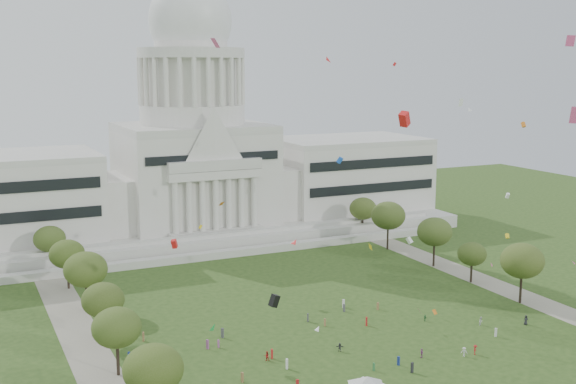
# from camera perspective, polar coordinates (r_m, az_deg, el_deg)

# --- Properties ---
(ground) EXTENTS (400.00, 400.00, 0.00)m
(ground) POSITION_cam_1_polar(r_m,az_deg,el_deg) (131.55, 8.62, -13.48)
(ground) COLOR #2B4719
(ground) RESTS_ON ground
(capitol) EXTENTS (160.00, 64.50, 91.30)m
(capitol) POSITION_cam_1_polar(r_m,az_deg,el_deg) (225.94, -7.44, 2.29)
(capitol) COLOR beige
(capitol) RESTS_ON ground
(path_left) EXTENTS (8.00, 160.00, 0.04)m
(path_left) POSITION_cam_1_polar(r_m,az_deg,el_deg) (141.24, -15.55, -12.05)
(path_left) COLOR gray
(path_left) RESTS_ON ground
(path_right) EXTENTS (8.00, 160.00, 0.04)m
(path_right) POSITION_cam_1_polar(r_m,az_deg,el_deg) (181.77, 16.03, -7.09)
(path_right) COLOR gray
(path_right) RESTS_ON ground
(row_tree_l_1) EXTENTS (8.86, 8.86, 12.59)m
(row_tree_l_1) POSITION_cam_1_polar(r_m,az_deg,el_deg) (108.65, -10.60, -13.60)
(row_tree_l_1) COLOR black
(row_tree_l_1) RESTS_ON ground
(row_tree_l_2) EXTENTS (8.42, 8.42, 11.97)m
(row_tree_l_2) POSITION_cam_1_polar(r_m,az_deg,el_deg) (127.01, -13.40, -10.38)
(row_tree_l_2) COLOR black
(row_tree_l_2) RESTS_ON ground
(row_tree_r_2) EXTENTS (9.55, 9.55, 13.58)m
(row_tree_r_2) POSITION_cam_1_polar(r_m,az_deg,el_deg) (167.78, 18.02, -5.19)
(row_tree_r_2) COLOR black
(row_tree_r_2) RESTS_ON ground
(row_tree_l_3) EXTENTS (8.12, 8.12, 11.55)m
(row_tree_l_3) POSITION_cam_1_polar(r_m,az_deg,el_deg) (142.72, -14.42, -8.27)
(row_tree_l_3) COLOR black
(row_tree_l_3) RESTS_ON ground
(row_tree_r_3) EXTENTS (7.01, 7.01, 9.98)m
(row_tree_r_3) POSITION_cam_1_polar(r_m,az_deg,el_deg) (180.87, 14.34, -4.77)
(row_tree_r_3) COLOR black
(row_tree_r_3) RESTS_ON ground
(row_tree_l_4) EXTENTS (9.29, 9.29, 13.21)m
(row_tree_l_4) POSITION_cam_1_polar(r_m,az_deg,el_deg) (159.86, -15.71, -5.91)
(row_tree_l_4) COLOR black
(row_tree_l_4) RESTS_ON ground
(row_tree_r_4) EXTENTS (9.19, 9.19, 13.06)m
(row_tree_r_4) POSITION_cam_1_polar(r_m,az_deg,el_deg) (192.41, 11.51, -3.10)
(row_tree_r_4) COLOR black
(row_tree_r_4) RESTS_ON ground
(row_tree_l_5) EXTENTS (8.33, 8.33, 11.85)m
(row_tree_l_5) POSITION_cam_1_polar(r_m,az_deg,el_deg) (177.74, -17.07, -4.72)
(row_tree_l_5) COLOR black
(row_tree_l_5) RESTS_ON ground
(row_tree_r_5) EXTENTS (9.82, 9.82, 13.96)m
(row_tree_r_5) POSITION_cam_1_polar(r_m,az_deg,el_deg) (207.66, 7.92, -1.86)
(row_tree_r_5) COLOR black
(row_tree_r_5) RESTS_ON ground
(row_tree_l_6) EXTENTS (8.19, 8.19, 11.64)m
(row_tree_l_6) POSITION_cam_1_polar(r_m,az_deg,el_deg) (195.06, -18.32, -3.54)
(row_tree_l_6) COLOR black
(row_tree_l_6) RESTS_ON ground
(row_tree_r_6) EXTENTS (8.42, 8.42, 11.97)m
(row_tree_r_6) POSITION_cam_1_polar(r_m,az_deg,el_deg) (224.10, 5.94, -1.32)
(row_tree_r_6) COLOR black
(row_tree_r_6) RESTS_ON ground
(event_tent) EXTENTS (10.14, 10.14, 4.32)m
(event_tent) POSITION_cam_1_polar(r_m,az_deg,el_deg) (117.15, 6.28, -14.68)
(event_tent) COLOR #4C4C4C
(event_tent) RESTS_ON ground
(person_0) EXTENTS (1.16, 0.99, 2.02)m
(person_0) POSITION_cam_1_polar(r_m,az_deg,el_deg) (156.73, 18.28, -9.58)
(person_0) COLOR #26262B
(person_0) RESTS_ON ground
(person_2) EXTENTS (0.98, 0.79, 1.75)m
(person_2) POSITION_cam_1_polar(r_m,az_deg,el_deg) (153.97, 15.01, -9.82)
(person_2) COLOR silver
(person_2) RESTS_ON ground
(person_3) EXTENTS (1.21, 1.25, 1.78)m
(person_3) POSITION_cam_1_polar(r_m,az_deg,el_deg) (137.68, 13.74, -12.17)
(person_3) COLOR silver
(person_3) RESTS_ON ground
(person_4) EXTENTS (0.81, 1.13, 1.73)m
(person_4) POSITION_cam_1_polar(r_m,az_deg,el_deg) (135.63, 10.52, -12.40)
(person_4) COLOR #994C8C
(person_4) RESTS_ON ground
(person_5) EXTENTS (1.60, 1.31, 1.63)m
(person_5) POSITION_cam_1_polar(r_m,az_deg,el_deg) (136.48, 4.11, -12.13)
(person_5) COLOR #4C4C51
(person_5) RESTS_ON ground
(person_8) EXTENTS (0.96, 0.73, 1.75)m
(person_8) POSITION_cam_1_polar(r_m,az_deg,el_deg) (132.31, -1.69, -12.81)
(person_8) COLOR #B21E1E
(person_8) RESTS_ON ground
(person_9) EXTENTS (1.33, 1.24, 1.86)m
(person_9) POSITION_cam_1_polar(r_m,az_deg,el_deg) (138.94, 14.58, -11.98)
(person_9) COLOR #B21E1E
(person_9) RESTS_ON ground
(person_10) EXTENTS (0.55, 0.90, 1.45)m
(person_10) POSITION_cam_1_polar(r_m,az_deg,el_deg) (153.67, 10.78, -9.75)
(person_10) COLOR #33723F
(person_10) RESTS_ON ground
(distant_crowd) EXTENTS (67.87, 34.93, 1.95)m
(distant_crowd) POSITION_cam_1_polar(r_m,az_deg,el_deg) (136.03, -0.01, -12.15)
(distant_crowd) COLOR olive
(distant_crowd) RESTS_ON ground
(kite_swarm) EXTENTS (82.26, 105.21, 65.10)m
(kite_swarm) POSITION_cam_1_polar(r_m,az_deg,el_deg) (129.73, 7.47, 0.63)
(kite_swarm) COLOR red
(kite_swarm) RESTS_ON ground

